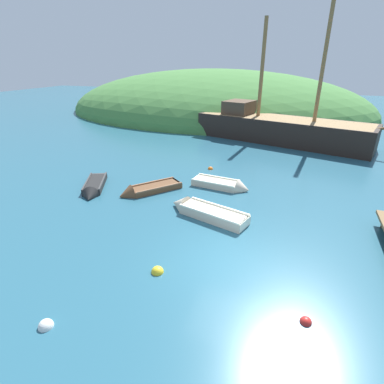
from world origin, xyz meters
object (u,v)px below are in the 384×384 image
(buoy_red, at_px, (306,322))
(sailing_ship, at_px, (279,132))
(buoy_white, at_px, (46,326))
(rowboat_near_dock, at_px, (94,188))
(buoy_yellow, at_px, (157,272))
(rowboat_outer_left, at_px, (224,186))
(rowboat_center, at_px, (146,191))
(buoy_orange, at_px, (210,169))
(rowboat_far, at_px, (204,212))

(buoy_red, bearing_deg, sailing_ship, 97.35)
(buoy_white, height_order, buoy_red, buoy_white)
(rowboat_near_dock, relative_size, buoy_white, 8.41)
(buoy_yellow, bearing_deg, rowboat_outer_left, 87.86)
(buoy_white, xyz_separation_m, buoy_yellow, (1.75, 2.94, 0.00))
(buoy_red, bearing_deg, rowboat_center, 142.42)
(buoy_white, distance_m, buoy_orange, 13.11)
(rowboat_outer_left, relative_size, buoy_orange, 9.87)
(rowboat_far, height_order, rowboat_center, rowboat_far)
(rowboat_outer_left, xyz_separation_m, rowboat_near_dock, (-6.39, -2.63, -0.02))
(sailing_ship, height_order, rowboat_outer_left, sailing_ship)
(sailing_ship, height_order, rowboat_far, sailing_ship)
(rowboat_center, bearing_deg, buoy_yellow, 69.80)
(rowboat_far, height_order, rowboat_near_dock, rowboat_far)
(sailing_ship, xyz_separation_m, rowboat_near_dock, (-8.14, -14.03, -0.64))
(sailing_ship, relative_size, rowboat_center, 5.19)
(rowboat_outer_left, xyz_separation_m, buoy_orange, (-1.55, 2.61, -0.11))
(rowboat_far, distance_m, rowboat_near_dock, 6.36)
(rowboat_far, bearing_deg, sailing_ship, -80.87)
(rowboat_center, bearing_deg, buoy_red, 90.98)
(rowboat_outer_left, xyz_separation_m, buoy_yellow, (-0.28, -7.55, -0.11))
(rowboat_outer_left, height_order, buoy_red, rowboat_outer_left)
(rowboat_far, distance_m, buoy_red, 6.41)
(rowboat_center, bearing_deg, rowboat_far, 107.65)
(sailing_ship, height_order, buoy_yellow, sailing_ship)
(buoy_red, bearing_deg, buoy_orange, 118.54)
(buoy_white, bearing_deg, rowboat_near_dock, 119.04)
(buoy_orange, bearing_deg, sailing_ship, 69.43)
(sailing_ship, height_order, buoy_red, sailing_ship)
(rowboat_outer_left, bearing_deg, buoy_yellow, -85.81)
(rowboat_outer_left, bearing_deg, buoy_orange, 127.03)
(rowboat_outer_left, distance_m, buoy_red, 9.12)
(rowboat_far, bearing_deg, buoy_yellow, 103.29)
(rowboat_far, xyz_separation_m, buoy_yellow, (-0.21, -4.21, -0.14))
(sailing_ship, xyz_separation_m, buoy_white, (-3.78, -21.89, -0.73))
(rowboat_near_dock, xyz_separation_m, buoy_red, (10.65, -5.44, -0.09))
(sailing_ship, bearing_deg, buoy_red, -67.53)
(sailing_ship, distance_m, rowboat_center, 14.44)
(rowboat_outer_left, distance_m, rowboat_center, 4.17)
(buoy_orange, bearing_deg, rowboat_far, -76.04)
(rowboat_near_dock, height_order, buoy_red, rowboat_near_dock)
(sailing_ship, height_order, buoy_orange, sailing_ship)
(rowboat_near_dock, relative_size, buoy_orange, 10.13)
(buoy_orange, distance_m, buoy_red, 12.16)
(rowboat_center, distance_m, buoy_orange, 5.05)
(rowboat_center, bearing_deg, buoy_orange, -166.27)
(rowboat_outer_left, distance_m, buoy_yellow, 7.56)
(buoy_orange, relative_size, buoy_red, 1.03)
(sailing_ship, relative_size, buoy_orange, 51.50)
(rowboat_center, bearing_deg, buoy_white, 49.45)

